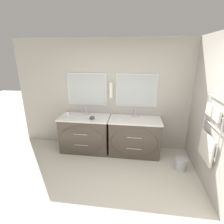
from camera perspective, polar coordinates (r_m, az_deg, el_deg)
ground_plane at (r=3.03m, az=-2.98°, el=-29.64°), size 16.00×16.00×0.00m
wall_back at (r=4.18m, az=1.89°, el=5.40°), size 4.96×0.16×2.60m
wall_right at (r=3.32m, az=30.43°, el=-1.02°), size 0.13×4.06×2.60m
vanity_left at (r=4.25m, az=-8.83°, el=-7.15°), size 1.16×0.69×0.85m
vanity_right at (r=4.09m, az=7.34°, el=-8.15°), size 1.16×0.69×0.85m
faucet_left at (r=4.23m, az=-8.45°, el=0.28°), size 0.17×0.12×0.19m
faucet_right at (r=4.07m, az=7.68°, el=-0.43°), size 0.17×0.12×0.19m
toiletry_bottle at (r=4.13m, az=-14.31°, el=-0.85°), size 0.05×0.05×0.16m
amenity_bowl at (r=3.95m, az=-6.50°, el=-1.85°), size 0.12×0.12×0.07m
soap_dish at (r=3.87m, az=2.41°, el=-2.48°), size 0.10×0.07×0.04m
waste_bin at (r=3.94m, az=21.49°, el=-15.52°), size 0.21×0.21×0.25m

